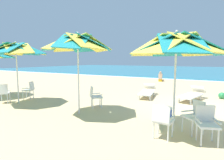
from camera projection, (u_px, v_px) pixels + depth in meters
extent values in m
plane|color=#D3B784|center=(199.00, 108.00, 7.39)|extent=(80.00, 80.00, 0.00)
cube|color=teal|center=(215.00, 71.00, 32.67)|extent=(80.00, 36.00, 0.10)
cube|color=white|center=(211.00, 81.00, 16.92)|extent=(80.00, 0.70, 0.01)
cylinder|color=silver|center=(174.00, 92.00, 4.95)|extent=(0.05, 0.05, 2.13)
cube|color=teal|center=(201.00, 44.00, 4.73)|extent=(1.42, 1.34, 0.57)
cube|color=#EFDB4C|center=(189.00, 46.00, 5.19)|extent=(1.35, 1.41, 0.57)
cube|color=teal|center=(172.00, 46.00, 5.42)|extent=(1.34, 1.42, 0.57)
cube|color=#EFDB4C|center=(157.00, 46.00, 5.30)|extent=(1.41, 1.35, 0.57)
cube|color=teal|center=(152.00, 45.00, 4.89)|extent=(1.42, 1.34, 0.57)
cube|color=#EFDB4C|center=(161.00, 43.00, 4.44)|extent=(1.35, 1.41, 0.57)
cube|color=teal|center=(182.00, 42.00, 4.21)|extent=(1.34, 1.42, 0.57)
cube|color=#EFDB4C|center=(199.00, 43.00, 4.33)|extent=(1.41, 1.35, 0.57)
sphere|color=silver|center=(177.00, 32.00, 4.78)|extent=(0.08, 0.08, 0.08)
cube|color=white|center=(208.00, 125.00, 4.24)|extent=(0.57, 0.57, 0.05)
cube|color=white|center=(205.00, 113.00, 4.41)|extent=(0.42, 0.24, 0.40)
cube|color=white|center=(217.00, 121.00, 4.19)|extent=(0.18, 0.38, 0.03)
cube|color=white|center=(198.00, 120.00, 4.25)|extent=(0.18, 0.38, 0.03)
cylinder|color=white|center=(218.00, 139.00, 4.06)|extent=(0.04, 0.04, 0.41)
cylinder|color=white|center=(201.00, 138.00, 4.11)|extent=(0.04, 0.04, 0.41)
cylinder|color=white|center=(212.00, 133.00, 4.41)|extent=(0.04, 0.04, 0.41)
cylinder|color=white|center=(197.00, 132.00, 4.46)|extent=(0.04, 0.04, 0.41)
cube|color=white|center=(193.00, 117.00, 4.85)|extent=(0.62, 0.62, 0.05)
cube|color=white|center=(199.00, 108.00, 4.89)|extent=(0.38, 0.34, 0.40)
cube|color=white|center=(199.00, 115.00, 4.65)|extent=(0.29, 0.33, 0.03)
cube|color=white|center=(188.00, 111.00, 5.03)|extent=(0.29, 0.33, 0.03)
cylinder|color=white|center=(192.00, 129.00, 4.65)|extent=(0.04, 0.04, 0.41)
cylinder|color=white|center=(182.00, 124.00, 4.98)|extent=(0.04, 0.04, 0.41)
cylinder|color=white|center=(203.00, 127.00, 4.77)|extent=(0.04, 0.04, 0.41)
cylinder|color=white|center=(193.00, 123.00, 5.10)|extent=(0.04, 0.04, 0.41)
cube|color=white|center=(163.00, 121.00, 4.56)|extent=(0.47, 0.47, 0.05)
cube|color=white|center=(161.00, 114.00, 4.38)|extent=(0.42, 0.12, 0.40)
cube|color=white|center=(156.00, 115.00, 4.66)|extent=(0.06, 0.40, 0.03)
cube|color=white|center=(172.00, 118.00, 4.44)|extent=(0.06, 0.40, 0.03)
cylinder|color=white|center=(159.00, 126.00, 4.83)|extent=(0.04, 0.04, 0.41)
cylinder|color=white|center=(172.00, 129.00, 4.64)|extent=(0.04, 0.04, 0.41)
cylinder|color=white|center=(154.00, 130.00, 4.54)|extent=(0.04, 0.04, 0.41)
cylinder|color=white|center=(168.00, 134.00, 4.35)|extent=(0.04, 0.04, 0.41)
cylinder|color=silver|center=(79.00, 81.00, 6.54)|extent=(0.05, 0.05, 2.34)
cube|color=teal|center=(94.00, 42.00, 6.32)|extent=(1.36, 1.25, 0.60)
cube|color=#EFDB4C|center=(92.00, 43.00, 6.74)|extent=(1.27, 1.30, 0.60)
cube|color=teal|center=(83.00, 44.00, 6.96)|extent=(1.25, 1.36, 0.60)
cube|color=#EFDB4C|center=(71.00, 44.00, 6.85)|extent=(1.30, 1.27, 0.60)
cube|color=teal|center=(62.00, 43.00, 6.47)|extent=(1.36, 1.25, 0.60)
cube|color=#EFDB4C|center=(62.00, 42.00, 6.04)|extent=(1.27, 1.30, 0.60)
cube|color=teal|center=(72.00, 41.00, 5.82)|extent=(1.25, 1.36, 0.60)
cube|color=#EFDB4C|center=(86.00, 41.00, 5.93)|extent=(1.30, 1.27, 0.60)
sphere|color=silver|center=(78.00, 33.00, 6.36)|extent=(0.08, 0.08, 0.08)
cube|color=white|center=(96.00, 97.00, 7.47)|extent=(0.62, 0.62, 0.05)
cube|color=white|center=(91.00, 92.00, 7.40)|extent=(0.36, 0.36, 0.40)
cube|color=white|center=(96.00, 93.00, 7.65)|extent=(0.31, 0.31, 0.03)
cube|color=white|center=(97.00, 95.00, 7.27)|extent=(0.31, 0.31, 0.03)
cylinder|color=white|center=(100.00, 101.00, 7.71)|extent=(0.04, 0.04, 0.41)
cylinder|color=white|center=(102.00, 103.00, 7.37)|extent=(0.04, 0.04, 0.41)
cylinder|color=white|center=(92.00, 102.00, 7.62)|extent=(0.04, 0.04, 0.41)
cylinder|color=white|center=(93.00, 104.00, 7.28)|extent=(0.04, 0.04, 0.41)
cylinder|color=silver|center=(17.00, 78.00, 8.09)|extent=(0.05, 0.05, 2.26)
cube|color=teal|center=(29.00, 49.00, 7.88)|extent=(1.36, 1.30, 0.53)
cube|color=#EFDB4C|center=(30.00, 49.00, 8.31)|extent=(1.29, 1.40, 0.53)
cube|color=teal|center=(24.00, 50.00, 8.54)|extent=(1.30, 1.36, 0.53)
cube|color=#EFDB4C|center=(13.00, 49.00, 8.42)|extent=(1.40, 1.29, 0.53)
cube|color=teal|center=(3.00, 49.00, 8.03)|extent=(1.36, 1.30, 0.53)
cube|color=#EFDB4C|center=(0.00, 48.00, 7.60)|extent=(1.29, 1.40, 0.53)
cube|color=teal|center=(6.00, 48.00, 7.38)|extent=(1.30, 1.36, 0.53)
cube|color=#EFDB4C|center=(19.00, 48.00, 7.49)|extent=(1.40, 1.29, 0.53)
sphere|color=silver|center=(15.00, 42.00, 7.93)|extent=(0.08, 0.08, 0.08)
cube|color=white|center=(28.00, 90.00, 9.12)|extent=(0.60, 0.60, 0.05)
cube|color=white|center=(32.00, 86.00, 9.09)|extent=(0.29, 0.41, 0.40)
cube|color=white|center=(26.00, 89.00, 8.91)|extent=(0.37, 0.23, 0.03)
cube|color=white|center=(30.00, 87.00, 9.31)|extent=(0.37, 0.23, 0.03)
cylinder|color=white|center=(23.00, 96.00, 8.97)|extent=(0.04, 0.04, 0.41)
cylinder|color=white|center=(26.00, 94.00, 9.32)|extent=(0.04, 0.04, 0.41)
cylinder|color=white|center=(30.00, 96.00, 8.97)|extent=(0.04, 0.04, 0.41)
cylinder|color=white|center=(33.00, 94.00, 9.32)|extent=(0.04, 0.04, 0.41)
cube|color=white|center=(4.00, 93.00, 8.34)|extent=(0.62, 0.62, 0.05)
cube|color=white|center=(2.00, 89.00, 8.12)|extent=(0.37, 0.36, 0.40)
cube|color=white|center=(9.00, 91.00, 8.37)|extent=(0.30, 0.32, 0.03)
cylinder|color=white|center=(1.00, 98.00, 8.49)|extent=(0.04, 0.04, 0.41)
cylinder|color=white|center=(10.00, 97.00, 8.57)|extent=(0.04, 0.04, 0.41)
cylinder|color=white|center=(8.00, 99.00, 8.23)|extent=(0.04, 0.04, 0.41)
cube|color=#EFDB4C|center=(2.00, 54.00, 9.90)|extent=(1.35, 1.42, 0.51)
cube|color=white|center=(190.00, 96.00, 8.71)|extent=(1.01, 1.80, 0.06)
cube|color=white|center=(198.00, 89.00, 9.46)|extent=(0.70, 0.61, 0.36)
cube|color=white|center=(191.00, 102.00, 8.09)|extent=(0.06, 0.06, 0.22)
cube|color=white|center=(179.00, 100.00, 8.44)|extent=(0.06, 0.06, 0.22)
cube|color=white|center=(201.00, 97.00, 9.02)|extent=(0.06, 0.06, 0.22)
cube|color=white|center=(190.00, 96.00, 9.36)|extent=(0.06, 0.06, 0.22)
cube|color=white|center=(147.00, 93.00, 9.56)|extent=(0.93, 1.79, 0.06)
cube|color=white|center=(150.00, 86.00, 10.53)|extent=(0.68, 0.58, 0.36)
cube|color=white|center=(150.00, 98.00, 8.90)|extent=(0.06, 0.06, 0.22)
cube|color=white|center=(139.00, 97.00, 9.07)|extent=(0.06, 0.06, 0.22)
cube|color=white|center=(153.00, 93.00, 10.09)|extent=(0.06, 0.06, 0.22)
cube|color=white|center=(144.00, 93.00, 10.26)|extent=(0.06, 0.06, 0.22)
cube|color=blue|center=(163.00, 114.00, 6.01)|extent=(0.48, 0.32, 0.36)
cube|color=white|center=(163.00, 108.00, 5.98)|extent=(0.50, 0.34, 0.04)
sphere|color=#2D8C4C|center=(222.00, 96.00, 9.21)|extent=(0.32, 0.32, 0.32)
cube|color=yellow|center=(160.00, 80.00, 16.58)|extent=(0.30, 0.24, 0.20)
cube|color=tan|center=(160.00, 76.00, 16.53)|extent=(0.30, 0.25, 0.54)
sphere|color=tan|center=(161.00, 72.00, 16.48)|extent=(0.20, 0.20, 0.20)
cube|color=tan|center=(162.00, 80.00, 16.93)|extent=(0.26, 0.76, 0.14)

